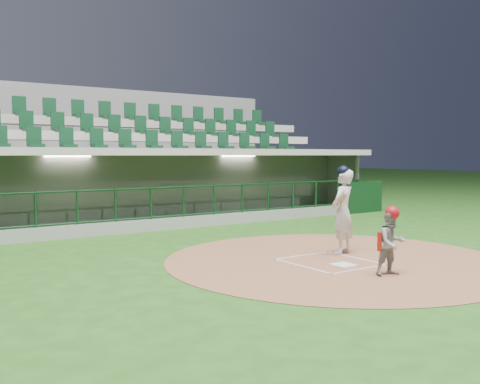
{
  "coord_description": "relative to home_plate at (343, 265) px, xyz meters",
  "views": [
    {
      "loc": [
        -7.66,
        -8.21,
        2.22
      ],
      "look_at": [
        -0.24,
        2.6,
        1.3
      ],
      "focal_mm": 40.0,
      "sensor_mm": 36.0,
      "label": 1
    }
  ],
  "objects": [
    {
      "name": "ground",
      "position": [
        0.0,
        0.7,
        -0.02
      ],
      "size": [
        120.0,
        120.0,
        0.0
      ],
      "primitive_type": "plane",
      "color": "#1F4D16",
      "rests_on": "ground"
    },
    {
      "name": "dirt_circle",
      "position": [
        0.3,
        0.5,
        -0.02
      ],
      "size": [
        7.2,
        7.2,
        0.01
      ],
      "primitive_type": "cylinder",
      "color": "brown",
      "rests_on": "ground"
    },
    {
      "name": "home_plate",
      "position": [
        0.0,
        0.0,
        0.0
      ],
      "size": [
        0.43,
        0.43,
        0.02
      ],
      "primitive_type": "cube",
      "color": "silver",
      "rests_on": "dirt_circle"
    },
    {
      "name": "batter_box_chalk",
      "position": [
        0.0,
        0.4,
        -0.0
      ],
      "size": [
        1.55,
        1.8,
        0.01
      ],
      "color": "white",
      "rests_on": "ground"
    },
    {
      "name": "dugout_structure",
      "position": [
        -0.1,
        8.5,
        0.94
      ],
      "size": [
        16.4,
        3.7,
        3.0
      ],
      "color": "slate",
      "rests_on": "ground"
    },
    {
      "name": "seating_deck",
      "position": [
        0.0,
        11.61,
        1.4
      ],
      "size": [
        17.0,
        6.72,
        5.15
      ],
      "color": "slate",
      "rests_on": "ground"
    },
    {
      "name": "batter",
      "position": [
        0.9,
        0.93,
        0.97
      ],
      "size": [
        0.94,
        0.98,
        1.97
      ],
      "color": "silver",
      "rests_on": "dirt_circle"
    },
    {
      "name": "catcher",
      "position": [
        0.1,
        -1.1,
        0.61
      ],
      "size": [
        0.66,
        0.56,
        1.27
      ],
      "color": "gray",
      "rests_on": "dirt_circle"
    }
  ]
}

